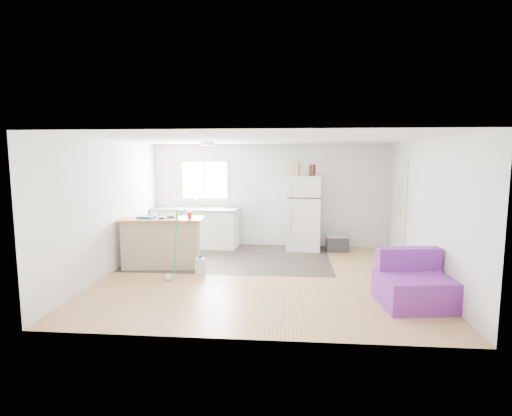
# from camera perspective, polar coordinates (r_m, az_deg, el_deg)

# --- Properties ---
(room) EXTENTS (5.51, 5.01, 2.41)m
(room) POSITION_cam_1_polar(r_m,az_deg,el_deg) (6.93, 0.94, -0.14)
(room) COLOR #A07643
(room) RESTS_ON ground
(vinyl_zone) EXTENTS (4.05, 2.50, 0.00)m
(vinyl_zone) POSITION_cam_1_polar(r_m,az_deg,el_deg) (8.46, -3.43, -7.05)
(vinyl_zone) COLOR #322C25
(vinyl_zone) RESTS_ON floor
(window) EXTENTS (1.18, 0.06, 0.98)m
(window) POSITION_cam_1_polar(r_m,az_deg,el_deg) (9.57, -7.33, 3.98)
(window) COLOR white
(window) RESTS_ON back_wall
(interior_door) EXTENTS (0.11, 0.92, 2.10)m
(interior_door) POSITION_cam_1_polar(r_m,az_deg,el_deg) (8.77, 19.73, -0.20)
(interior_door) COLOR white
(interior_door) RESTS_ON right_wall
(ceiling_fixture) EXTENTS (0.30, 0.30, 0.07)m
(ceiling_fixture) POSITION_cam_1_polar(r_m,az_deg,el_deg) (8.23, -6.92, 9.09)
(ceiling_fixture) COLOR white
(ceiling_fixture) RESTS_ON ceiling
(kitchen_cabinets) EXTENTS (2.08, 0.78, 1.19)m
(kitchen_cabinets) POSITION_cam_1_polar(r_m,az_deg,el_deg) (9.44, -8.68, -2.73)
(kitchen_cabinets) COLOR white
(kitchen_cabinets) RESTS_ON floor
(peninsula) EXTENTS (1.59, 0.74, 0.95)m
(peninsula) POSITION_cam_1_polar(r_m,az_deg,el_deg) (7.83, -13.34, -4.81)
(peninsula) COLOR tan
(peninsula) RESTS_ON floor
(refrigerator) EXTENTS (0.78, 0.74, 1.68)m
(refrigerator) POSITION_cam_1_polar(r_m,az_deg,el_deg) (9.08, 6.81, -0.69)
(refrigerator) COLOR white
(refrigerator) RESTS_ON floor
(cooler) EXTENTS (0.52, 0.36, 0.39)m
(cooler) POSITION_cam_1_polar(r_m,az_deg,el_deg) (9.14, 11.53, -4.84)
(cooler) COLOR #2C2C2E
(cooler) RESTS_ON floor
(purple_seat) EXTENTS (1.03, 0.99, 0.77)m
(purple_seat) POSITION_cam_1_polar(r_m,az_deg,el_deg) (6.21, 21.50, -10.24)
(purple_seat) COLOR purple
(purple_seat) RESTS_ON floor
(cleaner_jug) EXTENTS (0.18, 0.14, 0.35)m
(cleaner_jug) POSITION_cam_1_polar(r_m,az_deg,el_deg) (7.33, -7.95, -8.17)
(cleaner_jug) COLOR silver
(cleaner_jug) RESTS_ON floor
(mop) EXTENTS (0.28, 0.33, 1.21)m
(mop) POSITION_cam_1_polar(r_m,az_deg,el_deg) (7.05, -12.13, -8.20)
(mop) COLOR green
(mop) RESTS_ON floor
(red_cup) EXTENTS (0.09, 0.09, 0.12)m
(red_cup) POSITION_cam_1_polar(r_m,az_deg,el_deg) (7.65, -9.48, -0.99)
(red_cup) COLOR red
(red_cup) RESTS_ON peninsula
(blue_tray) EXTENTS (0.33, 0.26, 0.04)m
(blue_tray) POSITION_cam_1_polar(r_m,az_deg,el_deg) (7.82, -15.40, -1.28)
(blue_tray) COLOR #1348B5
(blue_tray) RESTS_ON peninsula
(tool_a) EXTENTS (0.14, 0.06, 0.03)m
(tool_a) POSITION_cam_1_polar(r_m,az_deg,el_deg) (7.77, -12.05, -1.25)
(tool_a) COLOR black
(tool_a) RESTS_ON peninsula
(tool_b) EXTENTS (0.10, 0.04, 0.03)m
(tool_b) POSITION_cam_1_polar(r_m,az_deg,el_deg) (7.63, -13.32, -1.45)
(tool_b) COLOR black
(tool_b) RESTS_ON peninsula
(cardboard_box) EXTENTS (0.22, 0.16, 0.30)m
(cardboard_box) POSITION_cam_1_polar(r_m,az_deg,el_deg) (8.92, 5.57, 5.57)
(cardboard_box) COLOR tan
(cardboard_box) RESTS_ON refrigerator
(bottle_left) EXTENTS (0.08, 0.08, 0.25)m
(bottle_left) POSITION_cam_1_polar(r_m,az_deg,el_deg) (8.91, 7.81, 5.37)
(bottle_left) COLOR #3C1D0B
(bottle_left) RESTS_ON refrigerator
(bottle_right) EXTENTS (0.07, 0.07, 0.25)m
(bottle_right) POSITION_cam_1_polar(r_m,az_deg,el_deg) (8.98, 8.30, 5.38)
(bottle_right) COLOR #3C1D0B
(bottle_right) RESTS_ON refrigerator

